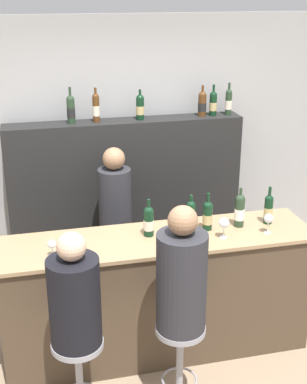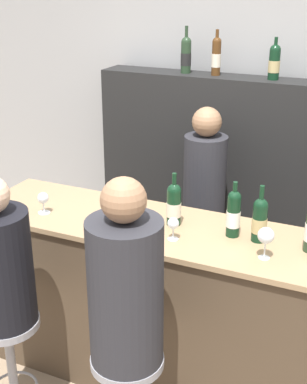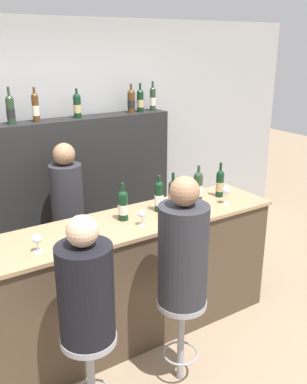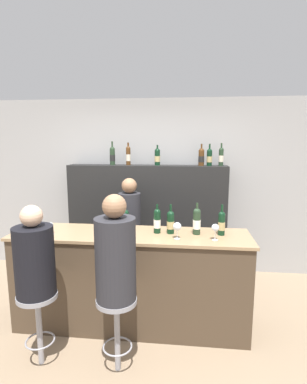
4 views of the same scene
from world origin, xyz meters
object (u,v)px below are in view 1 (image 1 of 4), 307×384
object	(u,v)px
bar_stool_left	(78,360)
wine_bottle_counter_2	(208,215)
wine_bottle_counter_3	(240,210)
guest_seated_right	(181,277)
wine_glass_1	(163,234)
wine_bottle_backbar_5	(229,102)
wine_glass_2	(224,223)
wine_bottle_counter_1	(191,216)
wine_glass_3	(268,219)
wine_bottle_backbar_1	(96,107)
wine_bottle_counter_0	(149,221)
bartender	(116,230)
wine_bottle_counter_4	(268,209)
guest_seated_left	(74,297)
wine_bottle_backbar_0	(71,109)
wine_glass_0	(52,245)
wine_bottle_backbar_4	(213,103)
wine_bottle_backbar_2	(140,107)
bar_stool_right	(180,345)
wine_bottle_backbar_3	(202,104)

from	to	relation	value
bar_stool_left	wine_bottle_counter_2	bearing A→B (deg)	32.13
wine_bottle_counter_2	wine_bottle_counter_3	bearing A→B (deg)	-0.00
guest_seated_right	wine_glass_1	bearing A→B (deg)	89.01
wine_bottle_backbar_5	wine_glass_2	world-z (taller)	wine_bottle_backbar_5
wine_bottle_counter_1	wine_glass_3	bearing A→B (deg)	-16.57
wine_bottle_counter_1	wine_bottle_backbar_1	world-z (taller)	wine_bottle_backbar_1
wine_bottle_counter_0	wine_glass_1	bearing A→B (deg)	-68.60
bar_stool_left	bartender	bearing A→B (deg)	71.60
wine_bottle_counter_2	guest_seated_right	distance (m)	0.82
wine_bottle_counter_4	guest_seated_left	world-z (taller)	guest_seated_left
wine_bottle_backbar_0	wine_bottle_backbar_5	bearing A→B (deg)	0.00
wine_glass_0	wine_glass_2	world-z (taller)	wine_glass_2
wine_glass_2	bartender	distance (m)	1.32
wine_bottle_counter_4	wine_glass_3	bearing A→B (deg)	-114.54
wine_bottle_backbar_5	wine_glass_2	size ratio (longest dim) A/B	1.92
wine_bottle_backbar_1	wine_glass_3	size ratio (longest dim) A/B	2.01
wine_bottle_backbar_1	guest_seated_right	bearing A→B (deg)	-82.36
bartender	wine_glass_0	bearing A→B (deg)	-120.91
wine_bottle_backbar_1	wine_bottle_backbar_4	xyz separation A→B (m)	(1.16, -0.00, -0.02)
wine_bottle_backbar_2	wine_bottle_backbar_4	size ratio (longest dim) A/B	0.95
wine_bottle_backbar_2	wine_bottle_backbar_1	bearing A→B (deg)	180.00
bar_stool_left	guest_seated_left	size ratio (longest dim) A/B	0.85
wine_glass_2	bar_stool_right	xyz separation A→B (m)	(-0.49, -0.53, -0.64)
wine_bottle_counter_1	wine_glass_0	size ratio (longest dim) A/B	2.40
wine_bottle_backbar_5	guest_seated_right	world-z (taller)	wine_bottle_backbar_5
wine_bottle_backbar_2	wine_bottle_backbar_4	bearing A→B (deg)	-0.00
wine_bottle_backbar_4	bartender	distance (m)	1.56
wine_bottle_counter_0	bar_stool_left	xyz separation A→B (m)	(-0.64, -0.70, -0.64)
wine_bottle_backbar_2	wine_glass_2	xyz separation A→B (m)	(0.34, -1.46, -0.60)
wine_bottle_counter_0	wine_bottle_backbar_0	bearing A→B (deg)	108.98
wine_bottle_counter_4	bar_stool_left	size ratio (longest dim) A/B	0.47
wine_bottle_counter_2	wine_glass_3	size ratio (longest dim) A/B	1.91
wine_bottle_backbar_4	wine_bottle_counter_3	bearing A→B (deg)	-98.99
wine_glass_1	bar_stool_right	bearing A→B (deg)	-90.99
wine_bottle_backbar_2	wine_bottle_backbar_5	xyz separation A→B (m)	(0.90, 0.00, 0.01)
wine_glass_3	bar_stool_left	world-z (taller)	wine_glass_3
wine_bottle_counter_0	wine_bottle_backbar_4	size ratio (longest dim) A/B	0.99
bar_stool_right	bartender	world-z (taller)	bartender
wine_bottle_backbar_1	wine_bottle_backbar_2	xyz separation A→B (m)	(0.42, -0.00, -0.02)
wine_glass_0	wine_glass_3	xyz separation A→B (m)	(1.66, 0.00, 0.03)
wine_bottle_counter_1	bar_stool_left	world-z (taller)	wine_bottle_counter_1
bar_stool_left	wine_glass_1	bearing A→B (deg)	36.79
wine_bottle_counter_1	wine_bottle_backbar_0	bearing A→B (deg)	121.19
wine_bottle_backbar_2	wine_glass_3	distance (m)	1.73
wine_bottle_counter_0	wine_bottle_backbar_1	world-z (taller)	wine_bottle_backbar_1
wine_bottle_counter_2	wine_bottle_backbar_3	distance (m)	1.47
bar_stool_left	guest_seated_right	size ratio (longest dim) A/B	0.75
wine_glass_3	guest_seated_right	size ratio (longest dim) A/B	0.18
wine_bottle_counter_2	bar_stool_right	distance (m)	1.04
wine_bottle_counter_0	wine_bottle_counter_2	world-z (taller)	wine_bottle_counter_2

